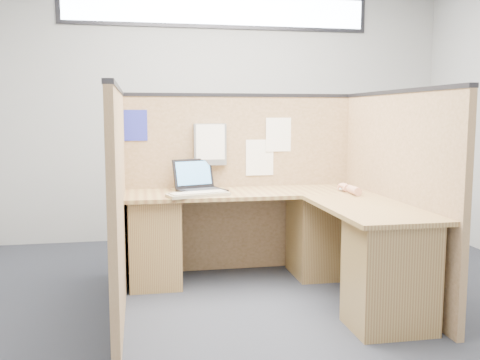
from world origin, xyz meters
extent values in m
plane|color=black|center=(0.00, 0.00, 0.00)|extent=(5.00, 5.00, 0.00)
plane|color=#A3A6A8|center=(0.00, 2.25, 1.40)|extent=(5.00, 0.00, 5.00)
plane|color=#A3A6A8|center=(0.00, -2.25, 1.40)|extent=(5.00, 0.00, 5.00)
cube|color=#232328|center=(0.00, 2.24, 2.45)|extent=(3.30, 0.02, 0.38)
cube|color=white|center=(0.00, 2.22, 2.45)|extent=(3.20, 0.01, 0.30)
cube|color=brown|center=(0.00, 1.00, 0.75)|extent=(2.05, 0.05, 1.50)
cube|color=#232328|center=(0.00, 1.00, 1.51)|extent=(2.05, 0.06, 0.03)
cube|color=brown|center=(-1.00, 0.10, 0.75)|extent=(0.05, 1.80, 1.50)
cube|color=#232328|center=(-1.00, 0.10, 1.51)|extent=(0.06, 1.80, 0.03)
cube|color=brown|center=(1.00, 0.10, 0.75)|extent=(0.05, 1.80, 1.50)
cube|color=#232328|center=(1.00, 0.10, 1.51)|extent=(0.06, 1.80, 0.03)
cube|color=brown|center=(0.00, 0.68, 0.71)|extent=(1.95, 0.60, 0.03)
cube|color=brown|center=(0.68, -0.20, 0.71)|extent=(0.60, 1.15, 0.03)
cube|color=brown|center=(-0.75, 0.68, 0.35)|extent=(0.40, 0.50, 0.70)
cube|color=brown|center=(0.60, 0.68, 0.35)|extent=(0.40, 0.50, 0.70)
cube|color=brown|center=(0.68, -0.52, 0.35)|extent=(0.50, 0.40, 0.70)
cube|color=black|center=(-0.36, 0.71, 0.74)|extent=(0.42, 0.36, 0.02)
cube|color=black|center=(-0.36, 0.88, 0.87)|extent=(0.36, 0.19, 0.24)
cube|color=teal|center=(-0.36, 0.87, 0.87)|extent=(0.31, 0.15, 0.19)
cube|color=gray|center=(-0.42, 0.49, 0.74)|extent=(0.51, 0.29, 0.02)
cube|color=silver|center=(-0.42, 0.49, 0.76)|extent=(0.46, 0.25, 0.01)
ellipsoid|color=silver|center=(0.78, 0.55, 0.75)|extent=(0.10, 0.07, 0.04)
ellipsoid|color=tan|center=(0.78, 0.54, 0.77)|extent=(0.08, 0.10, 0.05)
cylinder|color=tan|center=(0.78, 0.50, 0.76)|extent=(0.06, 0.05, 0.06)
cylinder|color=tan|center=(0.79, 0.37, 0.76)|extent=(0.09, 0.24, 0.07)
cube|color=#212899|center=(-0.88, 0.97, 1.26)|extent=(0.19, 0.00, 0.25)
cylinder|color=olive|center=(-0.37, 0.96, 1.10)|extent=(0.01, 0.01, 0.34)
cube|color=red|center=(-0.27, 0.96, 1.21)|extent=(0.19, 0.00, 0.12)
cube|color=navy|center=(-0.33, 0.95, 1.24)|extent=(0.08, 0.00, 0.06)
cube|color=slate|center=(-0.27, 0.94, 1.10)|extent=(0.27, 0.05, 0.35)
cube|color=white|center=(-0.27, 0.92, 1.12)|extent=(0.24, 0.01, 0.30)
cube|color=white|center=(0.34, 0.97, 1.18)|extent=(0.23, 0.02, 0.29)
cube|color=white|center=(0.17, 0.97, 0.98)|extent=(0.24, 0.01, 0.31)
camera|label=1|loc=(-0.85, -3.54, 1.35)|focal=40.00mm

